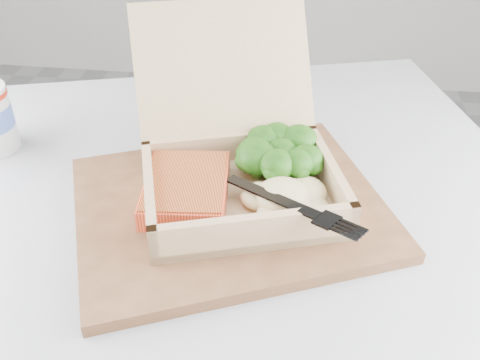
# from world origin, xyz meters

# --- Properties ---
(cafe_table) EXTENTS (1.02, 1.02, 0.74)m
(cafe_table) POSITION_xyz_m (0.54, 0.08, 0.55)
(cafe_table) COLOR black
(cafe_table) RESTS_ON floor
(serving_tray) EXTENTS (0.42, 0.38, 0.01)m
(serving_tray) POSITION_xyz_m (0.56, 0.13, 0.75)
(serving_tray) COLOR brown
(serving_tray) RESTS_ON cafe_table
(takeout_container) EXTENTS (0.28, 0.31, 0.18)m
(takeout_container) POSITION_xyz_m (0.56, 0.17, 0.80)
(takeout_container) COLOR tan
(takeout_container) RESTS_ON serving_tray
(salmon_fillet) EXTENTS (0.10, 0.13, 0.02)m
(salmon_fillet) POSITION_xyz_m (0.51, 0.11, 0.77)
(salmon_fillet) COLOR #DE522B
(salmon_fillet) RESTS_ON takeout_container
(broccoli_pile) EXTENTS (0.11, 0.11, 0.04)m
(broccoli_pile) POSITION_xyz_m (0.61, 0.18, 0.78)
(broccoli_pile) COLOR #2F7319
(broccoli_pile) RESTS_ON takeout_container
(mashed_potatoes) EXTENTS (0.09, 0.08, 0.03)m
(mashed_potatoes) POSITION_xyz_m (0.62, 0.11, 0.78)
(mashed_potatoes) COLOR beige
(mashed_potatoes) RESTS_ON takeout_container
(plastic_fork) EXTENTS (0.15, 0.12, 0.02)m
(plastic_fork) POSITION_xyz_m (0.59, 0.11, 0.79)
(plastic_fork) COLOR black
(plastic_fork) RESTS_ON mashed_potatoes
(receipt) EXTENTS (0.09, 0.15, 0.00)m
(receipt) POSITION_xyz_m (0.52, 0.29, 0.74)
(receipt) COLOR white
(receipt) RESTS_ON cafe_table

